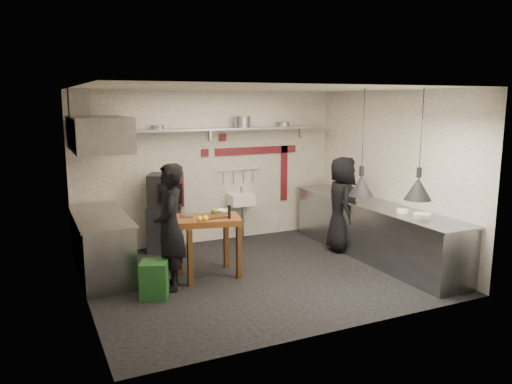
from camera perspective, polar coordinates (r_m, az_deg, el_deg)
name	(u,v)px	position (r m, az deg, el deg)	size (l,w,h in m)	color
floor	(258,275)	(7.74, 0.24, -9.41)	(5.00, 5.00, 0.00)	black
ceiling	(258,88)	(7.29, 0.26, 11.77)	(5.00, 5.00, 0.00)	silver
wall_back	(210,168)	(9.31, -5.27, 2.80)	(5.00, 0.04, 2.80)	silver
wall_front	(339,213)	(5.60, 9.47, -2.41)	(5.00, 0.04, 2.80)	silver
wall_left	(81,198)	(6.73, -19.38, -0.70)	(0.04, 4.20, 2.80)	silver
wall_right	(392,174)	(8.74, 15.26, 1.98)	(0.04, 4.20, 2.80)	silver
red_band_horiz	(257,150)	(9.62, 0.09, 4.77)	(1.70, 0.02, 0.14)	maroon
red_band_vert	(284,173)	(9.94, 3.22, 2.16)	(0.14, 0.02, 1.10)	maroon
red_tile_a	(223,138)	(9.32, -3.83, 6.23)	(0.14, 0.02, 0.14)	maroon
red_tile_b	(205,153)	(9.22, -5.85, 4.48)	(0.14, 0.02, 0.14)	maroon
back_shelf	(213,129)	(9.07, -4.96, 7.18)	(4.60, 0.34, 0.04)	slate
shelf_bracket_left	(103,137)	(8.76, -17.11, 5.99)	(0.04, 0.06, 0.24)	slate
shelf_bracket_mid	(210,134)	(9.22, -5.27, 6.60)	(0.04, 0.06, 0.24)	slate
shelf_bracket_right	(300,131)	(10.02, 5.08, 6.91)	(0.04, 0.06, 0.24)	slate
pan_far_left	(120,127)	(8.65, -15.23, 7.13)	(0.26, 0.26, 0.09)	slate
pan_mid_left	(158,127)	(8.78, -11.18, 7.27)	(0.22, 0.22, 0.07)	slate
stock_pot	(242,122)	(9.28, -1.57, 8.03)	(0.30, 0.30, 0.20)	slate
pan_right	(283,124)	(9.65, 3.07, 7.75)	(0.25, 0.25, 0.08)	slate
oven_stand	(166,229)	(8.96, -10.22, -4.13)	(0.61, 0.55, 0.80)	slate
combi_oven	(166,191)	(8.77, -10.26, 0.15)	(0.57, 0.53, 0.58)	black
oven_door	(171,193)	(8.51, -9.74, -0.14)	(0.45, 0.03, 0.46)	maroon
oven_glass	(170,194)	(8.47, -9.75, -0.19)	(0.40, 0.02, 0.34)	black
hand_sink	(241,199)	(9.44, -1.70, -0.86)	(0.46, 0.34, 0.22)	white
sink_tap	(241,190)	(9.41, -1.71, 0.21)	(0.03, 0.03, 0.14)	slate
sink_drain	(242,223)	(9.50, -1.59, -3.51)	(0.06, 0.06, 0.66)	slate
utensil_rail	(238,170)	(9.48, -2.05, 2.49)	(0.02, 0.02, 0.90)	slate
counter_right	(373,231)	(8.71, 13.19, -4.34)	(0.70, 3.80, 0.90)	slate
counter_right_top	(374,204)	(8.60, 13.32, -1.35)	(0.76, 3.90, 0.03)	slate
plate_stack	(422,216)	(7.72, 18.47, -2.58)	(0.25, 0.25, 0.07)	white
small_bowl_right	(403,211)	(7.99, 16.41, -2.09)	(0.18, 0.18, 0.05)	white
counter_left	(101,245)	(8.00, -17.25, -5.86)	(0.70, 1.90, 0.90)	slate
counter_left_top	(100,216)	(7.89, -17.43, -2.61)	(0.76, 2.00, 0.03)	slate
extractor_hood	(98,134)	(7.72, -17.56, 6.39)	(0.78, 1.60, 0.50)	slate
hood_duct	(79,106)	(7.68, -19.60, 9.25)	(0.28, 0.28, 0.50)	slate
green_bin	(154,279)	(6.97, -11.54, -9.76)	(0.36, 0.36, 0.50)	#1B5020
prep_table	(209,247)	(7.57, -5.40, -6.26)	(0.92, 0.64, 0.92)	brown
cutting_board	(214,217)	(7.42, -4.86, -2.82)	(0.35, 0.25, 0.03)	#4D2E16
pepper_mill	(229,212)	(7.32, -3.07, -2.28)	(0.04, 0.04, 0.20)	black
lemon_a	(200,218)	(7.21, -6.45, -3.03)	(0.08, 0.08, 0.08)	yellow
lemon_b	(205,218)	(7.23, -5.79, -3.00)	(0.08, 0.08, 0.08)	yellow
veg_ball	(214,211)	(7.63, -4.83, -2.17)	(0.10, 0.10, 0.10)	#568832
steel_tray	(187,216)	(7.48, -7.93, -2.77)	(0.19, 0.13, 0.03)	slate
bowl	(223,211)	(7.69, -3.82, -2.21)	(0.18, 0.18, 0.06)	white
heat_lamp_near	(363,143)	(7.11, 12.11, 5.51)	(0.35, 0.35, 1.50)	black
heat_lamp_far	(421,145)	(7.16, 18.31, 5.15)	(0.38, 0.38, 1.53)	black
chef_left	(170,227)	(7.06, -9.82, -3.98)	(0.65, 0.43, 1.78)	black
chef_right	(342,204)	(8.89, 9.80, -1.37)	(0.82, 0.53, 1.67)	black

